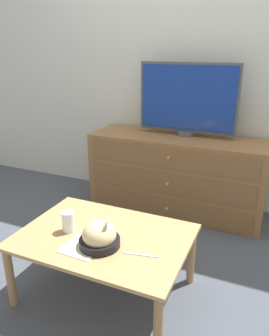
% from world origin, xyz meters
% --- Properties ---
extents(ground_plane, '(12.00, 12.00, 0.00)m').
position_xyz_m(ground_plane, '(0.00, 0.00, 0.00)').
color(ground_plane, '#474C56').
extents(wall_back, '(12.00, 0.05, 2.60)m').
position_xyz_m(wall_back, '(0.00, 0.03, 1.30)').
color(wall_back, silver).
rests_on(wall_back, ground_plane).
extents(dresser, '(1.44, 0.46, 0.65)m').
position_xyz_m(dresser, '(-0.01, -0.25, 0.32)').
color(dresser, olive).
rests_on(dresser, ground_plane).
extents(tv, '(0.80, 0.14, 0.58)m').
position_xyz_m(tv, '(0.04, -0.17, 0.95)').
color(tv, '#515156').
rests_on(tv, dresser).
extents(coffee_table, '(0.91, 0.65, 0.38)m').
position_xyz_m(coffee_table, '(-0.06, -1.42, 0.33)').
color(coffee_table, tan).
rests_on(coffee_table, ground_plane).
extents(takeout_bowl, '(0.21, 0.21, 0.17)m').
position_xyz_m(takeout_bowl, '(-0.03, -1.52, 0.43)').
color(takeout_bowl, black).
rests_on(takeout_bowl, coffee_table).
extents(drink_cup, '(0.07, 0.07, 0.12)m').
position_xyz_m(drink_cup, '(-0.26, -1.46, 0.43)').
color(drink_cup, beige).
rests_on(drink_cup, coffee_table).
extents(napkin, '(0.19, 0.19, 0.00)m').
position_xyz_m(napkin, '(-0.11, -1.56, 0.38)').
color(napkin, silver).
rests_on(napkin, coffee_table).
extents(knife, '(0.18, 0.05, 0.01)m').
position_xyz_m(knife, '(0.19, -1.51, 0.38)').
color(knife, white).
rests_on(knife, coffee_table).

